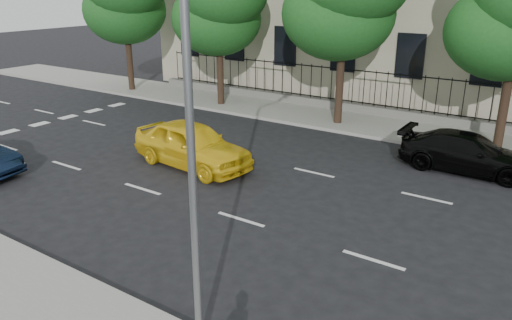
% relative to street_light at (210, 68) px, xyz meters
% --- Properties ---
extents(ground, '(120.00, 120.00, 0.00)m').
position_rel_street_light_xyz_m(ground, '(-2.50, 1.77, -5.15)').
color(ground, black).
rests_on(ground, ground).
extents(far_sidewalk, '(60.00, 4.00, 0.15)m').
position_rel_street_light_xyz_m(far_sidewalk, '(-2.50, 15.77, -5.07)').
color(far_sidewalk, gray).
rests_on(far_sidewalk, ground).
extents(lane_markings, '(49.60, 4.62, 0.01)m').
position_rel_street_light_xyz_m(lane_markings, '(-2.50, 6.52, -5.14)').
color(lane_markings, silver).
rests_on(lane_markings, ground).
extents(crosswalk, '(0.50, 12.10, 0.01)m').
position_rel_street_light_xyz_m(crosswalk, '(-16.50, 6.37, -5.14)').
color(crosswalk, silver).
rests_on(crosswalk, ground).
extents(iron_fence, '(30.00, 0.50, 2.20)m').
position_rel_street_light_xyz_m(iron_fence, '(-2.50, 17.47, -4.50)').
color(iron_fence, slate).
rests_on(iron_fence, far_sidewalk).
extents(street_light, '(0.25, 3.32, 8.05)m').
position_rel_street_light_xyz_m(street_light, '(0.00, 0.00, 0.00)').
color(street_light, slate).
rests_on(street_light, near_sidewalk).
extents(yellow_taxi, '(5.09, 2.51, 1.67)m').
position_rel_street_light_xyz_m(yellow_taxi, '(-6.57, 6.88, -4.31)').
color(yellow_taxi, yellow).
rests_on(yellow_taxi, ground).
extents(black_sedan, '(4.78, 1.98, 1.38)m').
position_rel_street_light_xyz_m(black_sedan, '(1.96, 11.98, -4.46)').
color(black_sedan, black).
rests_on(black_sedan, ground).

